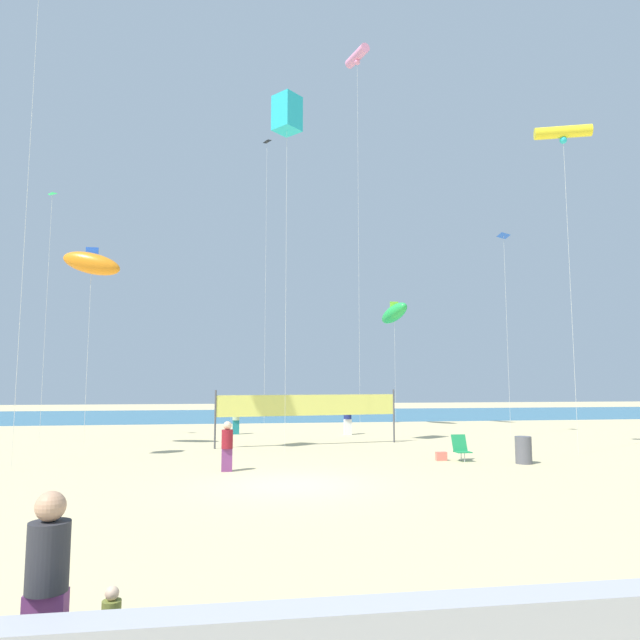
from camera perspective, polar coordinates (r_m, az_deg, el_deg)
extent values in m
plane|color=#D1BC89|center=(15.75, -2.97, -16.14)|extent=(120.00, 120.00, 0.00)
cube|color=teal|center=(48.90, -7.12, -9.40)|extent=(120.00, 20.00, 0.01)
cube|color=#7A3872|center=(6.53, -25.84, -26.46)|extent=(0.37, 0.22, 0.76)
cylinder|color=#2D2D33|center=(6.31, -25.52, -20.54)|extent=(0.38, 0.38, 0.63)
sphere|color=tan|center=(6.21, -25.31, -16.46)|extent=(0.28, 0.28, 0.28)
cylinder|color=olive|center=(6.37, -20.14, -26.06)|extent=(0.18, 0.18, 0.29)
sphere|color=beige|center=(6.30, -20.05, -24.24)|extent=(0.13, 0.13, 0.13)
cube|color=white|center=(30.33, 2.78, -10.62)|extent=(0.39, 0.23, 0.81)
cylinder|color=navy|center=(30.29, 2.77, -9.22)|extent=(0.41, 0.41, 0.67)
sphere|color=#997051|center=(30.26, 2.77, -8.30)|extent=(0.30, 0.30, 0.30)
cube|color=#7A3872|center=(18.20, -9.28, -13.63)|extent=(0.33, 0.20, 0.69)
cylinder|color=maroon|center=(18.13, -9.25, -11.66)|extent=(0.35, 0.35, 0.57)
sphere|color=beige|center=(18.10, -9.22, -10.36)|extent=(0.26, 0.26, 0.26)
cube|color=#19727A|center=(30.91, -8.40, -10.55)|extent=(0.35, 0.21, 0.73)
cylinder|color=#99B28C|center=(30.86, -8.38, -9.31)|extent=(0.37, 0.37, 0.61)
sphere|color=tan|center=(30.84, -8.37, -8.50)|extent=(0.27, 0.27, 0.27)
cube|color=#1E8C4C|center=(20.80, 14.07, -12.67)|extent=(0.52, 0.48, 0.03)
cube|color=#1E8C4C|center=(21.04, 13.73, -11.83)|extent=(0.52, 0.23, 0.57)
cylinder|color=silver|center=(20.69, 14.24, -13.14)|extent=(0.03, 0.03, 0.32)
cylinder|color=silver|center=(20.96, 13.92, -13.06)|extent=(0.03, 0.03, 0.32)
cylinder|color=#595960|center=(20.79, 19.65, -12.13)|extent=(0.54, 0.54, 0.90)
cylinder|color=#4C4C51|center=(24.29, -10.42, -9.72)|extent=(0.08, 0.08, 2.40)
cylinder|color=#4C4C51|center=(26.68, 7.38, -9.46)|extent=(0.08, 0.08, 2.40)
cube|color=#EAE566|center=(25.16, -1.09, -8.50)|extent=(8.02, 1.35, 0.90)
cube|color=#EA7260|center=(20.87, 12.01, -13.16)|extent=(0.38, 0.19, 0.30)
cylinder|color=silver|center=(30.93, 18.18, -1.36)|extent=(0.01, 0.01, 10.38)
pyramid|color=blue|center=(31.81, 17.86, 8.11)|extent=(0.76, 0.76, 0.28)
cylinder|color=silver|center=(29.40, -25.70, 0.43)|extent=(0.01, 0.01, 11.64)
pyramid|color=green|center=(30.56, -25.19, 11.40)|extent=(0.45, 0.44, 0.27)
cylinder|color=silver|center=(21.22, -27.24, 10.55)|extent=(0.01, 0.01, 17.18)
cylinder|color=silver|center=(32.18, 3.87, 8.20)|extent=(0.01, 0.01, 21.49)
cylinder|color=pink|center=(36.39, 3.73, 24.81)|extent=(1.09, 1.98, 0.56)
sphere|color=pink|center=(36.19, 3.74, 24.30)|extent=(0.34, 0.34, 0.34)
cylinder|color=silver|center=(24.49, 23.73, 2.94)|extent=(0.01, 0.01, 12.80)
cylinder|color=yellow|center=(26.24, 23.09, 16.88)|extent=(2.22, 1.16, 0.48)
sphere|color=#26BFCC|center=(26.11, 23.12, 16.19)|extent=(0.29, 0.29, 0.29)
cylinder|color=silver|center=(25.52, -22.20, -3.24)|extent=(0.01, 0.01, 7.70)
ellipsoid|color=orange|center=(25.98, -21.85, 5.26)|extent=(2.79, 1.45, 1.43)
cube|color=blue|center=(26.06, -21.81, 6.08)|extent=(0.50, 0.06, 0.63)
cylinder|color=silver|center=(23.27, -3.42, 4.29)|extent=(0.01, 0.01, 13.93)
cube|color=#26BFCC|center=(25.49, -3.31, 19.87)|extent=(1.33, 1.33, 1.51)
cylinder|color=silver|center=(36.57, 7.50, -4.88)|extent=(0.01, 0.01, 7.13)
ellipsoid|color=green|center=(36.83, 7.43, 0.67)|extent=(1.70, 3.03, 1.65)
cube|color=#8CD833|center=(36.88, 7.42, 1.30)|extent=(0.54, 0.06, 0.68)
cylinder|color=silver|center=(33.11, -5.46, 3.77)|extent=(0.01, 0.01, 16.93)
pyramid|color=black|center=(35.59, -5.35, 17.40)|extent=(0.50, 0.50, 0.28)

